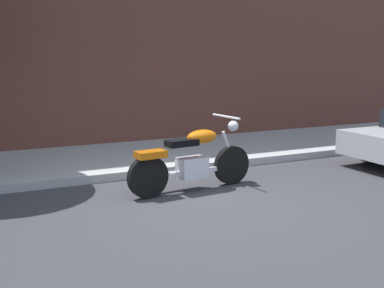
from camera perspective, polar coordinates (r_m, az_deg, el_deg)
The scene contains 3 objects.
ground_plane at distance 6.90m, azimuth 1.37°, elevation -6.79°, with size 60.00×60.00×0.00m, color #38383D.
sidewalk at distance 9.59m, azimuth -6.86°, elevation -1.57°, with size 21.95×2.79×0.14m, color #A9A9A9.
motorcycle at distance 7.32m, azimuth -0.03°, elevation -2.02°, with size 2.12×0.70×1.12m.
Camera 1 is at (-3.00, -5.87, 2.02)m, focal length 45.02 mm.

